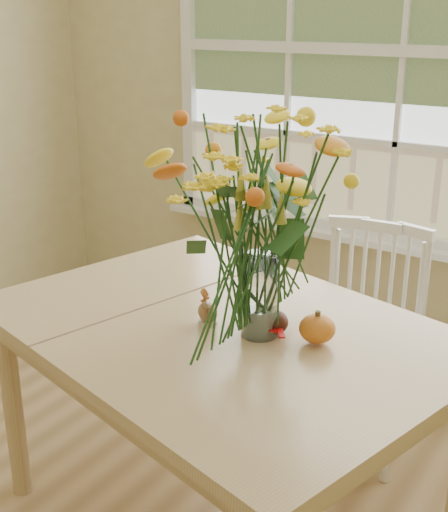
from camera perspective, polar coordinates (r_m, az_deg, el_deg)
The scene contains 8 objects.
wall_back at distance 3.19m, azimuth 14.65°, elevation 12.66°, with size 4.00×0.02×2.70m, color #C7B67F.
window at distance 3.14m, azimuth 14.71°, elevation 15.88°, with size 2.42×0.12×1.74m.
dining_table at distance 2.21m, azimuth -0.29°, elevation -7.79°, with size 1.68×1.38×0.78m.
windsor_chair at distance 2.83m, azimuth 11.84°, elevation -5.79°, with size 0.45×0.43×0.91m.
flower_vase at distance 1.96m, azimuth 3.16°, elevation 3.52°, with size 0.53×0.53×0.64m.
pumpkin at distance 2.04m, azimuth 7.76°, elevation -6.13°, with size 0.11×0.11×0.08m, color #BF5416.
turkey_figurine at distance 2.15m, azimuth -1.38°, elevation -4.71°, with size 0.10×0.09×0.10m.
dark_gourd at distance 2.09m, azimuth 4.28°, elevation -5.62°, with size 0.13×0.12×0.07m.
Camera 1 is at (1.02, -0.75, 1.72)m, focal length 48.00 mm.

